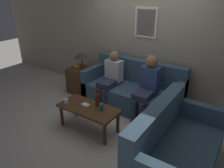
# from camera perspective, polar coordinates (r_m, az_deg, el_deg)

# --- Properties ---
(ground_plane) EXTENTS (16.00, 16.00, 0.00)m
(ground_plane) POSITION_cam_1_polar(r_m,az_deg,el_deg) (4.40, 1.93, -8.42)
(ground_plane) COLOR beige
(wall_back) EXTENTS (9.00, 0.08, 2.60)m
(wall_back) POSITION_cam_1_polar(r_m,az_deg,el_deg) (4.70, 8.76, 10.81)
(wall_back) COLOR #9E937F
(wall_back) RESTS_ON ground_plane
(couch_main) EXTENTS (2.03, 0.88, 0.96)m
(couch_main) POSITION_cam_1_polar(r_m,az_deg,el_deg) (4.64, 5.49, -2.01)
(couch_main) COLOR #385166
(couch_main) RESTS_ON ground_plane
(couch_side) EXTENTS (0.88, 1.66, 0.96)m
(couch_side) POSITION_cam_1_polar(r_m,az_deg,el_deg) (3.21, 15.99, -16.48)
(couch_side) COLOR #385166
(couch_side) RESTS_ON ground_plane
(coffee_table) EXTENTS (1.09, 0.51, 0.45)m
(coffee_table) POSITION_cam_1_polar(r_m,az_deg,el_deg) (3.88, -6.13, -6.88)
(coffee_table) COLOR #4C2D19
(coffee_table) RESTS_ON ground_plane
(side_table_with_lamp) EXTENTS (0.51, 0.51, 0.99)m
(side_table_with_lamp) POSITION_cam_1_polar(r_m,az_deg,el_deg) (5.28, -8.09, 1.43)
(side_table_with_lamp) COLOR #4C2D19
(side_table_with_lamp) RESTS_ON ground_plane
(wine_bottle) EXTENTS (0.08, 0.08, 0.31)m
(wine_bottle) POSITION_cam_1_polar(r_m,az_deg,el_deg) (3.83, -3.82, -4.01)
(wine_bottle) COLOR #562319
(wine_bottle) RESTS_ON coffee_table
(drinking_glass) EXTENTS (0.08, 0.08, 0.09)m
(drinking_glass) POSITION_cam_1_polar(r_m,az_deg,el_deg) (4.00, -11.91, -4.46)
(drinking_glass) COLOR silver
(drinking_glass) RESTS_ON coffee_table
(book_stack) EXTENTS (0.16, 0.12, 0.02)m
(book_stack) POSITION_cam_1_polar(r_m,az_deg,el_deg) (3.90, -6.93, -5.40)
(book_stack) COLOR beige
(book_stack) RESTS_ON coffee_table
(soda_can) EXTENTS (0.07, 0.07, 0.12)m
(soda_can) POSITION_cam_1_polar(r_m,az_deg,el_deg) (3.71, -2.83, -6.03)
(soda_can) COLOR #197A38
(soda_can) RESTS_ON coffee_table
(person_left) EXTENTS (0.34, 0.61, 1.16)m
(person_left) POSITION_cam_1_polar(r_m,az_deg,el_deg) (4.58, -0.33, 2.00)
(person_left) COLOR #2D334C
(person_left) RESTS_ON ground_plane
(person_right) EXTENTS (0.34, 0.63, 1.22)m
(person_right) POSITION_cam_1_polar(r_m,az_deg,el_deg) (4.16, 9.20, -0.25)
(person_right) COLOR #2D334C
(person_right) RESTS_ON ground_plane
(teddy_bear) EXTENTS (0.20, 0.20, 0.32)m
(teddy_bear) POSITION_cam_1_polar(r_m,az_deg,el_deg) (3.65, 8.24, -13.81)
(teddy_bear) COLOR #A87A51
(teddy_bear) RESTS_ON ground_plane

